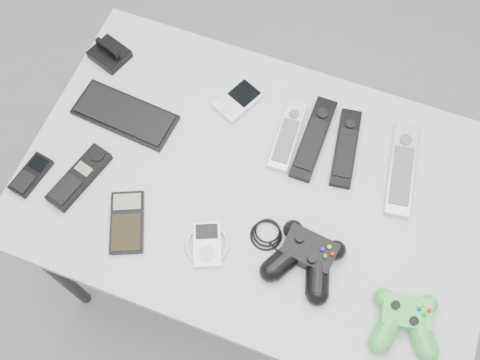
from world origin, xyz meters
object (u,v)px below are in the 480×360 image
(desk, at_px, (257,195))
(controller_green, at_px, (405,320))
(cordless_handset, at_px, (79,177))
(controller_black, at_px, (306,257))
(remote_silver_a, at_px, (287,135))
(remote_silver_b, at_px, (402,168))
(mobile_phone, at_px, (31,175))
(calculator, at_px, (127,222))
(remote_black_b, at_px, (346,148))
(pda_keyboard, at_px, (125,114))
(mp3_player, at_px, (207,244))
(pda, at_px, (238,100))
(remote_black_a, at_px, (314,138))

(desk, bearing_deg, controller_green, -25.72)
(cordless_handset, distance_m, controller_black, 0.54)
(remote_silver_a, relative_size, controller_green, 1.26)
(remote_silver_b, distance_m, mobile_phone, 0.86)
(mobile_phone, bearing_deg, calculator, 4.11)
(remote_black_b, distance_m, calculator, 0.53)
(mobile_phone, bearing_deg, remote_silver_a, 40.41)
(remote_black_b, height_order, remote_silver_b, remote_silver_b)
(pda_keyboard, bearing_deg, mp3_player, -32.37)
(pda, relative_size, controller_green, 0.75)
(calculator, xyz_separation_m, controller_black, (0.40, 0.06, 0.02))
(remote_silver_a, bearing_deg, desk, -102.37)
(mp3_player, bearing_deg, controller_green, -24.38)
(desk, bearing_deg, pda, 122.74)
(pda, distance_m, controller_black, 0.43)
(pda, height_order, controller_black, controller_black)
(remote_black_b, bearing_deg, pda_keyboard, -177.22)
(remote_black_b, bearing_deg, pda, 165.27)
(pda, relative_size, remote_black_b, 0.55)
(pda_keyboard, distance_m, controller_green, 0.79)
(desk, bearing_deg, cordless_handset, -161.06)
(remote_black_b, distance_m, mobile_phone, 0.73)
(controller_green, bearing_deg, controller_black, 155.42)
(pda, distance_m, mobile_phone, 0.52)
(mobile_phone, height_order, controller_green, controller_green)
(remote_silver_a, relative_size, controller_black, 0.71)
(remote_silver_a, bearing_deg, pda, 157.42)
(remote_silver_a, distance_m, remote_black_a, 0.06)
(remote_silver_a, distance_m, cordless_handset, 0.49)
(desk, bearing_deg, mp3_player, -107.09)
(desk, height_order, mobile_phone, mobile_phone)
(cordless_handset, height_order, mp3_player, cordless_handset)
(mp3_player, bearing_deg, remote_black_a, 44.30)
(pda, height_order, cordless_handset, cordless_handset)
(remote_silver_b, relative_size, calculator, 1.64)
(calculator, height_order, controller_black, controller_black)
(desk, distance_m, mp3_player, 0.20)
(desk, height_order, pda, pda)
(calculator, bearing_deg, remote_silver_a, 27.75)
(desk, xyz_separation_m, remote_black_a, (0.08, 0.16, 0.07))
(mobile_phone, relative_size, controller_green, 0.72)
(pda, xyz_separation_m, remote_black_a, (0.21, -0.04, 0.00))
(remote_black_b, height_order, calculator, remote_black_b)
(pda, relative_size, remote_silver_a, 0.60)
(remote_silver_b, xyz_separation_m, controller_black, (-0.14, -0.28, 0.01))
(calculator, relative_size, controller_black, 0.55)
(calculator, bearing_deg, mobile_phone, 150.37)
(pda, height_order, mobile_phone, same)
(remote_black_a, relative_size, calculator, 1.54)
(controller_black, bearing_deg, pda, 137.16)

